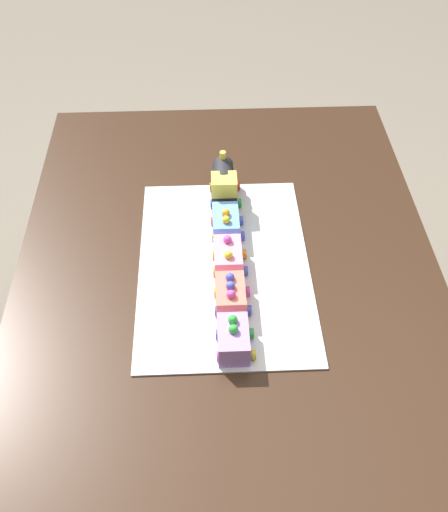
{
  "coord_description": "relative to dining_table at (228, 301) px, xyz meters",
  "views": [
    {
      "loc": [
        0.99,
        -0.05,
        1.79
      ],
      "look_at": [
        -0.02,
        -0.01,
        0.77
      ],
      "focal_mm": 43.3,
      "sensor_mm": 36.0,
      "label": 1
    }
  ],
  "objects": [
    {
      "name": "ground_plane",
      "position": [
        0.0,
        0.0,
        -0.63
      ],
      "size": [
        8.0,
        8.0,
        0.0
      ],
      "primitive_type": "plane",
      "color": "gray"
    },
    {
      "name": "cake_car_hopper_bubblegum",
      "position": [
        -0.02,
        0.0,
        0.14
      ],
      "size": [
        0.1,
        0.08,
        0.07
      ],
      "color": "pink",
      "rests_on": "cake_board"
    },
    {
      "name": "cake_car_caboose_sky_blue",
      "position": [
        -0.13,
        0.0,
        0.14
      ],
      "size": [
        0.1,
        0.08,
        0.07
      ],
      "color": "#669EEA",
      "rests_on": "cake_board"
    },
    {
      "name": "cake_car_gondola_lavender",
      "position": [
        0.22,
        0.0,
        0.14
      ],
      "size": [
        0.1,
        0.08,
        0.07
      ],
      "color": "#AD84E0",
      "rests_on": "cake_board"
    },
    {
      "name": "cake_locomotive",
      "position": [
        -0.26,
        0.0,
        0.16
      ],
      "size": [
        0.14,
        0.08,
        0.12
      ],
      "color": "#232328",
      "rests_on": "cake_board"
    },
    {
      "name": "cake_board",
      "position": [
        -0.02,
        -0.01,
        0.11
      ],
      "size": [
        0.6,
        0.4,
        0.0
      ],
      "primitive_type": "cube",
      "color": "silver",
      "rests_on": "dining_table"
    },
    {
      "name": "dining_table",
      "position": [
        0.0,
        0.0,
        0.0
      ],
      "size": [
        1.4,
        1.0,
        0.74
      ],
      "color": "#382316",
      "rests_on": "ground"
    },
    {
      "name": "cake_car_flatbed_coral",
      "position": [
        0.1,
        0.0,
        0.14
      ],
      "size": [
        0.1,
        0.08,
        0.07
      ],
      "color": "#F27260",
      "rests_on": "cake_board"
    }
  ]
}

